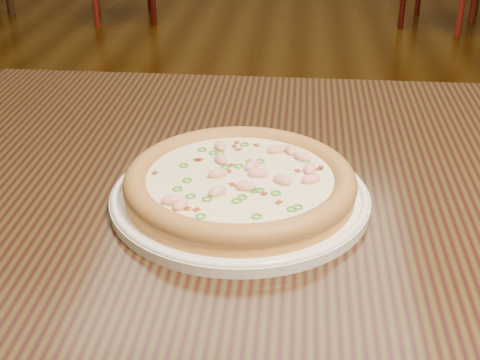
{
  "coord_description": "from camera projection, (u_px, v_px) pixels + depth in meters",
  "views": [
    {
      "loc": [
        0.25,
        -1.1,
        1.15
      ],
      "look_at": [
        0.19,
        -0.41,
        0.78
      ],
      "focal_mm": 50.0,
      "sensor_mm": 36.0,
      "label": 1
    }
  ],
  "objects": [
    {
      "name": "pizza",
      "position": [
        240.0,
        182.0,
        0.78
      ],
      "size": [
        0.27,
        0.27,
        0.03
      ],
      "color": "#CF8F49",
      "rests_on": "plate"
    },
    {
      "name": "hero_table",
      "position": [
        334.0,
        253.0,
        0.88
      ],
      "size": [
        1.2,
        0.8,
        0.75
      ],
      "color": "black",
      "rests_on": "ground"
    },
    {
      "name": "plate",
      "position": [
        240.0,
        196.0,
        0.79
      ],
      "size": [
        0.31,
        0.31,
        0.02
      ],
      "color": "white",
      "rests_on": "hero_table"
    }
  ]
}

